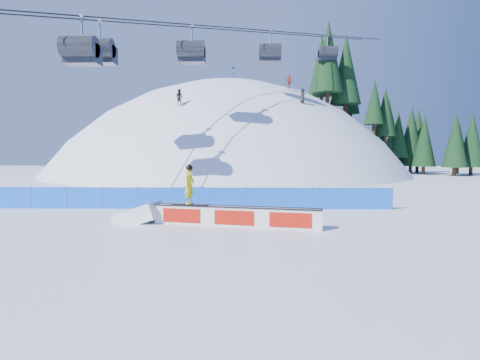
{
  "coord_description": "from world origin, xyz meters",
  "views": [
    {
      "loc": [
        3.11,
        -15.94,
        3.05
      ],
      "look_at": [
        2.72,
        2.0,
        1.79
      ],
      "focal_mm": 28.0,
      "sensor_mm": 36.0,
      "label": 1
    }
  ],
  "objects": [
    {
      "name": "snow_ramp",
      "position": [
        -1.79,
        0.57,
        0.0
      ],
      "size": [
        2.3,
        1.71,
        1.29
      ],
      "primitive_type": null,
      "rotation": [
        0.0,
        -0.31,
        -0.22
      ],
      "color": "white",
      "rests_on": "ground"
    },
    {
      "name": "distant_skiers",
      "position": [
        2.87,
        30.44,
        11.55
      ],
      "size": [
        14.38,
        13.11,
        6.85
      ],
      "color": "black",
      "rests_on": "ground"
    },
    {
      "name": "rail_box",
      "position": [
        2.58,
        -0.39,
        0.42
      ],
      "size": [
        7.1,
        2.02,
        0.86
      ],
      "rotation": [
        0.0,
        0.0,
        -0.22
      ],
      "color": "white",
      "rests_on": "ground"
    },
    {
      "name": "snow_hill",
      "position": [
        0.0,
        42.0,
        -18.0
      ],
      "size": [
        64.0,
        64.0,
        64.0
      ],
      "color": "white",
      "rests_on": "ground"
    },
    {
      "name": "snowboarder",
      "position": [
        0.58,
        0.05,
        1.71
      ],
      "size": [
        1.69,
        0.69,
        1.73
      ],
      "rotation": [
        0.0,
        0.0,
        1.17
      ],
      "color": "black",
      "rests_on": "rail_box"
    },
    {
      "name": "ground",
      "position": [
        0.0,
        0.0,
        0.0
      ],
      "size": [
        160.0,
        160.0,
        0.0
      ],
      "primitive_type": "plane",
      "color": "white",
      "rests_on": "ground"
    },
    {
      "name": "chairlift",
      "position": [
        4.74,
        27.49,
        16.89
      ],
      "size": [
        40.8,
        41.7,
        22.0
      ],
      "color": "#90959D",
      "rests_on": "ground"
    },
    {
      "name": "treeline",
      "position": [
        24.08,
        41.52,
        9.62
      ],
      "size": [
        26.77,
        12.77,
        21.82
      ],
      "color": "#352115",
      "rests_on": "ground"
    },
    {
      "name": "safety_fence",
      "position": [
        0.0,
        4.5,
        0.6
      ],
      "size": [
        22.05,
        0.05,
        1.3
      ],
      "color": "blue",
      "rests_on": "ground"
    }
  ]
}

